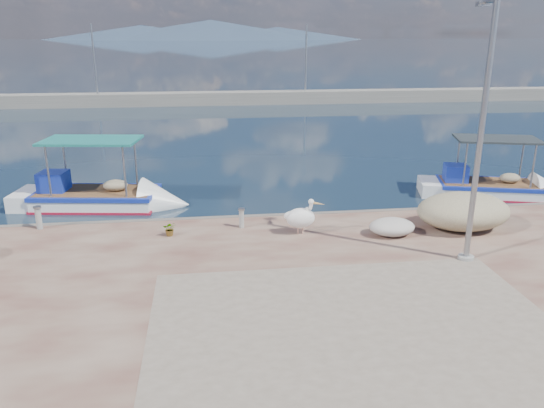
{
  "coord_description": "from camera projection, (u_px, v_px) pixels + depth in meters",
  "views": [
    {
      "loc": [
        -2.11,
        -12.59,
        6.63
      ],
      "look_at": [
        0.0,
        3.8,
        1.3
      ],
      "focal_mm": 35.0,
      "sensor_mm": 36.0,
      "label": 1
    }
  ],
  "objects": [
    {
      "name": "ground",
      "position": [
        290.0,
        293.0,
        14.18
      ],
      "size": [
        1400.0,
        1400.0,
        0.0
      ],
      "primitive_type": "plane",
      "color": "#162635",
      "rests_on": "ground"
    },
    {
      "name": "pelican",
      "position": [
        301.0,
        217.0,
        16.82
      ],
      "size": [
        1.26,
        0.85,
        1.2
      ],
      "rotation": [
        0.0,
        0.0,
        -0.36
      ],
      "color": "tan",
      "rests_on": "quay"
    },
    {
      "name": "breakwater",
      "position": [
        225.0,
        98.0,
        51.75
      ],
      "size": [
        120.0,
        2.2,
        7.5
      ],
      "color": "gray",
      "rests_on": "ground"
    },
    {
      "name": "boat_left",
      "position": [
        95.0,
        200.0,
        21.25
      ],
      "size": [
        6.86,
        3.08,
        3.18
      ],
      "rotation": [
        0.0,
        0.0,
        -0.14
      ],
      "color": "white",
      "rests_on": "ground"
    },
    {
      "name": "mountains",
      "position": [
        206.0,
        31.0,
        625.35
      ],
      "size": [
        370.0,
        280.0,
        22.0
      ],
      "color": "#28384C",
      "rests_on": "ground"
    },
    {
      "name": "quay_patch",
      "position": [
        359.0,
        334.0,
        11.31
      ],
      "size": [
        9.0,
        7.0,
        0.01
      ],
      "primitive_type": "cube",
      "color": "gray",
      "rests_on": "quay"
    },
    {
      "name": "bollard_near",
      "position": [
        242.0,
        217.0,
        17.46
      ],
      "size": [
        0.22,
        0.22,
        0.66
      ],
      "color": "gray",
      "rests_on": "quay"
    },
    {
      "name": "potted_plant",
      "position": [
        170.0,
        229.0,
        16.78
      ],
      "size": [
        0.44,
        0.39,
        0.47
      ],
      "primitive_type": "imported",
      "rotation": [
        0.0,
        0.0,
        -0.07
      ],
      "color": "#33722D",
      "rests_on": "quay"
    },
    {
      "name": "bollard_far",
      "position": [
        38.0,
        217.0,
        17.31
      ],
      "size": [
        0.26,
        0.26,
        0.78
      ],
      "color": "gray",
      "rests_on": "quay"
    },
    {
      "name": "net_pile_c",
      "position": [
        463.0,
        211.0,
        17.3
      ],
      "size": [
        3.05,
        2.18,
        1.2
      ],
      "primitive_type": "ellipsoid",
      "color": "#C0B68E",
      "rests_on": "quay"
    },
    {
      "name": "lamp_post",
      "position": [
        479.0,
        145.0,
        14.12
      ],
      "size": [
        0.44,
        0.96,
        7.0
      ],
      "color": "gray",
      "rests_on": "quay"
    },
    {
      "name": "net_pile_d",
      "position": [
        392.0,
        227.0,
        16.83
      ],
      "size": [
        1.46,
        1.09,
        0.55
      ],
      "primitive_type": "ellipsoid",
      "color": "beige",
      "rests_on": "quay"
    },
    {
      "name": "boat_right",
      "position": [
        489.0,
        190.0,
        22.69
      ],
      "size": [
        6.35,
        3.48,
        2.91
      ],
      "rotation": [
        0.0,
        0.0,
        -0.26
      ],
      "color": "white",
      "rests_on": "ground"
    }
  ]
}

